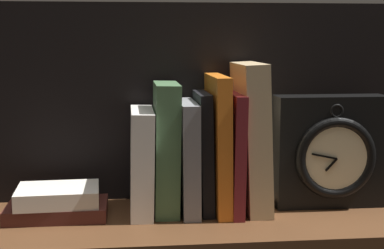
% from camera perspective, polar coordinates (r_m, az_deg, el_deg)
% --- Properties ---
extents(ground_plane, '(0.83, 0.27, 0.03)m').
position_cam_1_polar(ground_plane, '(1.01, 0.71, -9.58)').
color(ground_plane, '#4C2D19').
extents(back_panel, '(0.83, 0.01, 0.36)m').
position_cam_1_polar(back_panel, '(1.09, -0.09, 2.23)').
color(back_panel, black).
rests_on(back_panel, ground_plane).
extents(book_white_catcher, '(0.04, 0.15, 0.18)m').
position_cam_1_polar(book_white_catcher, '(1.02, -4.91, -3.56)').
color(book_white_catcher, silver).
rests_on(book_white_catcher, ground_plane).
extents(book_green_romantic, '(0.04, 0.13, 0.22)m').
position_cam_1_polar(book_green_romantic, '(1.01, -2.54, -2.28)').
color(book_green_romantic, '#476B44').
rests_on(book_green_romantic, ground_plane).
extents(book_gray_chess, '(0.03, 0.15, 0.19)m').
position_cam_1_polar(book_gray_chess, '(1.02, -0.41, -3.12)').
color(book_gray_chess, gray).
rests_on(book_gray_chess, ground_plane).
extents(book_black_skeptic, '(0.03, 0.12, 0.21)m').
position_cam_1_polar(book_black_skeptic, '(1.02, 1.12, -2.66)').
color(book_black_skeptic, black).
rests_on(book_black_skeptic, ground_plane).
extents(book_orange_pandolfini, '(0.03, 0.16, 0.24)m').
position_cam_1_polar(book_orange_pandolfini, '(1.02, 2.54, -1.83)').
color(book_orange_pandolfini, orange).
rests_on(book_orange_pandolfini, ground_plane).
extents(book_maroon_dawkins, '(0.02, 0.17, 0.21)m').
position_cam_1_polar(book_maroon_dawkins, '(1.03, 3.92, -2.61)').
color(book_maroon_dawkins, maroon).
rests_on(book_maroon_dawkins, ground_plane).
extents(book_tan_shortstories, '(0.05, 0.15, 0.26)m').
position_cam_1_polar(book_tan_shortstories, '(1.03, 5.73, -1.19)').
color(book_tan_shortstories, tan).
rests_on(book_tan_shortstories, ground_plane).
extents(framed_clock, '(0.20, 0.07, 0.20)m').
position_cam_1_polar(framed_clock, '(1.07, 13.29, -2.61)').
color(framed_clock, black).
rests_on(framed_clock, ground_plane).
extents(book_stack_side, '(0.17, 0.11, 0.05)m').
position_cam_1_polar(book_stack_side, '(1.02, -12.90, -7.42)').
color(book_stack_side, '#471E19').
rests_on(book_stack_side, ground_plane).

